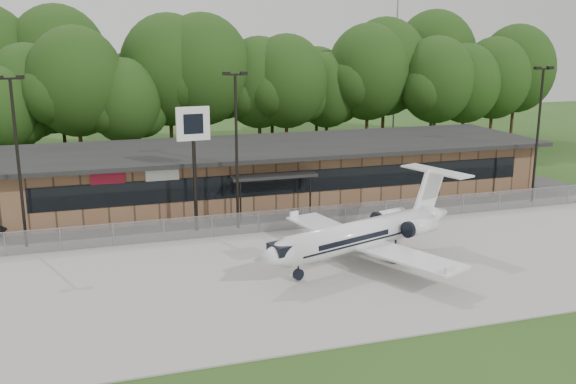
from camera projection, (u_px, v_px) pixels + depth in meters
name	position (u px, v px, depth m)	size (l,w,h in m)	color
ground	(433.00, 322.00, 28.46)	(160.00, 160.00, 0.00)	#294518
apron	(360.00, 263.00, 35.86)	(64.00, 18.00, 0.08)	#9E9B93
parking_lot	(296.00, 211.00, 46.52)	(50.00, 9.00, 0.06)	#383835
terminal	(278.00, 170.00, 50.12)	(41.00, 11.65, 4.30)	brown
fence	(317.00, 217.00, 42.18)	(46.00, 0.04, 1.52)	gray
treeline	(227.00, 85.00, 65.59)	(72.00, 12.00, 15.00)	#193611
radio_mast	(397.00, 35.00, 76.40)	(0.20, 0.20, 25.00)	gray
light_pole_left	(17.00, 150.00, 37.06)	(1.55, 0.30, 10.23)	black
light_pole_mid	(236.00, 139.00, 40.87)	(1.55, 0.30, 10.23)	black
light_pole_right	(539.00, 125.00, 47.60)	(1.55, 0.30, 10.23)	black
business_jet	(365.00, 234.00, 35.43)	(13.98, 12.51, 4.76)	white
pole_sign	(193.00, 137.00, 40.30)	(2.13, 0.41, 8.10)	black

